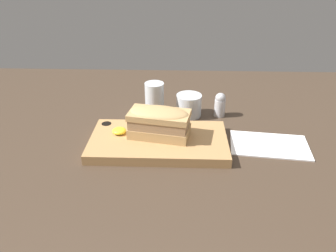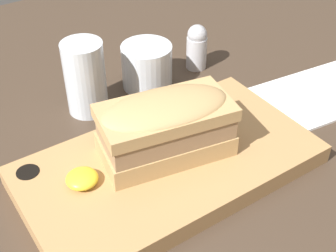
# 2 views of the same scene
# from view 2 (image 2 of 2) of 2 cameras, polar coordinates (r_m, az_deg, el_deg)

# --- Properties ---
(dining_table) EXTENTS (1.78, 1.20, 0.02)m
(dining_table) POSITION_cam_2_polar(r_m,az_deg,el_deg) (0.68, 0.22, -2.77)
(dining_table) COLOR #423326
(dining_table) RESTS_ON ground
(serving_board) EXTENTS (0.38, 0.21, 0.03)m
(serving_board) POSITION_cam_2_polar(r_m,az_deg,el_deg) (0.62, 0.04, -4.74)
(serving_board) COLOR tan
(serving_board) RESTS_ON dining_table
(sandwich) EXTENTS (0.18, 0.11, 0.08)m
(sandwich) POSITION_cam_2_polar(r_m,az_deg,el_deg) (0.58, -0.29, 0.14)
(sandwich) COLOR tan
(sandwich) RESTS_ON serving_board
(mustard_dollop) EXTENTS (0.04, 0.04, 0.02)m
(mustard_dollop) POSITION_cam_2_polar(r_m,az_deg,el_deg) (0.58, -10.44, -6.31)
(mustard_dollop) COLOR yellow
(mustard_dollop) RESTS_ON serving_board
(water_glass) EXTENTS (0.06, 0.06, 0.12)m
(water_glass) POSITION_cam_2_polar(r_m,az_deg,el_deg) (0.72, -9.99, 5.30)
(water_glass) COLOR silver
(water_glass) RESTS_ON dining_table
(wine_glass) EXTENTS (0.08, 0.08, 0.07)m
(wine_glass) POSITION_cam_2_polar(r_m,az_deg,el_deg) (0.77, -2.58, 7.13)
(wine_glass) COLOR silver
(wine_glass) RESTS_ON dining_table
(napkin) EXTENTS (0.23, 0.16, 0.00)m
(napkin) POSITION_cam_2_polar(r_m,az_deg,el_deg) (0.81, 18.45, 3.87)
(napkin) COLOR white
(napkin) RESTS_ON dining_table
(salt_shaker) EXTENTS (0.04, 0.04, 0.08)m
(salt_shaker) POSITION_cam_2_polar(r_m,az_deg,el_deg) (0.82, 3.52, 9.65)
(salt_shaker) COLOR silver
(salt_shaker) RESTS_ON dining_table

